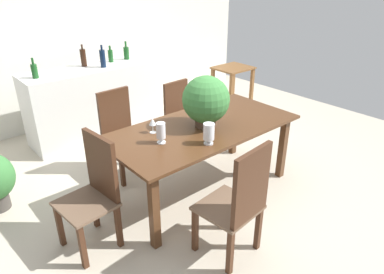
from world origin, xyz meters
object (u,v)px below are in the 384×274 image
object	(u,v)px
chair_head_end	(95,188)
kitchen_counter	(95,102)
wine_glass	(152,122)
wine_bottle_tall	(111,56)
chair_far_left	(120,130)
wine_bottle_green	(34,71)
side_table	(233,79)
wine_bottle_clear	(126,53)
wine_bottle_dark	(103,58)
chair_far_right	(181,114)
wine_bottle_amber	(83,57)
crystal_vase_center_near	(161,132)
flower_centerpiece	(206,101)
chair_near_left	(240,200)
crystal_vase_left	(209,132)
dining_table	(203,135)

from	to	relation	value
chair_head_end	kitchen_counter	xyz separation A→B (m)	(1.02, 2.05, -0.06)
wine_glass	wine_bottle_tall	bearing A→B (deg)	71.55
chair_far_left	chair_head_end	size ratio (longest dim) A/B	0.99
wine_bottle_green	side_table	world-z (taller)	wine_bottle_green
wine_bottle_tall	side_table	bearing A→B (deg)	-20.75
wine_bottle_clear	side_table	xyz separation A→B (m)	(1.57, -0.69, -0.54)
wine_bottle_dark	chair_head_end	bearing A→B (deg)	-120.90
chair_far_right	wine_bottle_amber	bearing A→B (deg)	113.38
crystal_vase_center_near	wine_bottle_clear	size ratio (longest dim) A/B	0.76
flower_centerpiece	wine_bottle_green	xyz separation A→B (m)	(-0.94, 2.05, 0.04)
chair_far_right	wine_bottle_amber	world-z (taller)	wine_bottle_amber
flower_centerpiece	wine_bottle_dark	size ratio (longest dim) A/B	1.73
chair_far_right	chair_head_end	distance (m)	1.87
kitchen_counter	wine_bottle_dark	xyz separation A→B (m)	(0.15, -0.10, 0.62)
chair_near_left	chair_head_end	xyz separation A→B (m)	(-0.77, 0.92, -0.02)
chair_near_left	wine_glass	bearing A→B (deg)	-93.86
wine_glass	wine_bottle_dark	size ratio (longest dim) A/B	0.50
chair_far_right	wine_bottle_dark	distance (m)	1.32
crystal_vase_left	wine_bottle_dark	size ratio (longest dim) A/B	0.66
flower_centerpiece	wine_bottle_green	distance (m)	2.25
wine_glass	side_table	bearing A→B (deg)	27.09
wine_glass	wine_bottle_amber	world-z (taller)	wine_bottle_amber
crystal_vase_left	side_table	xyz separation A→B (m)	(2.23, 1.79, -0.33)
chair_head_end	wine_bottle_green	size ratio (longest dim) A/B	4.07
crystal_vase_left	kitchen_counter	xyz separation A→B (m)	(0.04, 2.38, -0.39)
chair_far_left	wine_bottle_tall	xyz separation A→B (m)	(0.63, 1.26, 0.54)
dining_table	wine_bottle_amber	xyz separation A→B (m)	(-0.21, 2.19, 0.44)
chair_head_end	wine_glass	distance (m)	0.83
wine_bottle_tall	wine_bottle_clear	size ratio (longest dim) A/B	0.88
kitchen_counter	wine_bottle_dark	distance (m)	0.64
wine_glass	wine_bottle_tall	world-z (taller)	wine_bottle_tall
wine_bottle_green	chair_near_left	bearing A→B (deg)	-80.69
chair_near_left	wine_bottle_dark	size ratio (longest dim) A/B	3.50
crystal_vase_left	wine_bottle_clear	size ratio (longest dim) A/B	0.76
crystal_vase_left	wine_bottle_amber	size ratio (longest dim) A/B	0.67
wine_bottle_dark	crystal_vase_center_near	bearing A→B (deg)	-104.06
wine_glass	side_table	distance (m)	2.81
chair_far_left	wine_bottle_amber	xyz separation A→B (m)	(0.24, 1.29, 0.56)
dining_table	wine_bottle_tall	distance (m)	2.21
crystal_vase_left	kitchen_counter	distance (m)	2.42
chair_far_right	crystal_vase_center_near	world-z (taller)	crystal_vase_center_near
chair_far_right	dining_table	bearing A→B (deg)	-119.55
wine_bottle_dark	wine_bottle_green	bearing A→B (deg)	175.52
chair_near_left	flower_centerpiece	xyz separation A→B (m)	(0.46, 0.90, 0.47)
dining_table	flower_centerpiece	xyz separation A→B (m)	(0.02, -0.01, 0.37)
dining_table	chair_far_left	xyz separation A→B (m)	(-0.45, 0.90, -0.12)
dining_table	side_table	distance (m)	2.50
dining_table	chair_near_left	size ratio (longest dim) A/B	1.89
flower_centerpiece	wine_bottle_tall	size ratio (longest dim) A/B	2.25
flower_centerpiece	wine_bottle_dark	distance (m)	1.98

